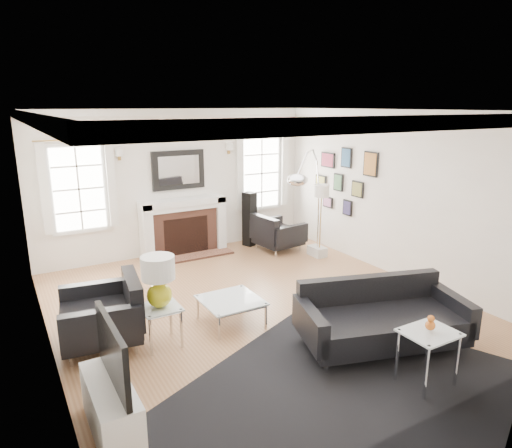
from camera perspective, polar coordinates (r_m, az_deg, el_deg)
floor at (r=6.84m, az=-0.15°, el=-10.14°), size 6.00×6.00×0.00m
back_wall at (r=9.05m, az=-9.69°, el=5.14°), size 5.50×0.04×2.80m
front_wall at (r=4.17m, az=21.00°, el=-7.05°), size 5.50×0.04×2.80m
left_wall at (r=5.59m, az=-25.43°, el=-2.06°), size 0.04×6.00×2.80m
right_wall at (r=8.08m, az=17.05°, el=3.55°), size 0.04×6.00×2.80m
ceiling at (r=6.20m, az=-0.17°, el=14.02°), size 5.50×6.00×0.02m
crown_molding at (r=6.21m, az=-0.17°, el=13.47°), size 5.50×6.00×0.12m
fireplace at (r=9.04m, az=-8.99°, el=-0.41°), size 1.70×0.69×1.11m
mantel_mirror at (r=8.97m, az=-9.66°, el=6.67°), size 1.05×0.07×0.75m
window_left at (r=8.54m, az=-21.30°, el=4.16°), size 1.24×0.15×1.62m
window_right at (r=9.78m, az=0.65°, el=6.40°), size 1.24×0.15×1.62m
gallery_wall at (r=8.95m, az=10.93°, el=5.84°), size 0.04×1.73×1.29m
tv_unit at (r=4.52m, az=-17.60°, el=-20.34°), size 0.35×1.00×1.09m
area_rug at (r=5.07m, az=11.33°, el=-20.11°), size 4.29×4.00×0.01m
sofa at (r=5.86m, az=15.21°, el=-11.34°), size 2.17×1.45×0.65m
armchair_left at (r=5.95m, az=-18.25°, el=-10.79°), size 1.06×1.15×0.70m
armchair_right at (r=9.22m, az=2.51°, el=-1.24°), size 0.91×1.00×0.61m
coffee_table at (r=6.22m, az=-3.16°, el=-9.66°), size 0.77×0.77×0.34m
side_table_left at (r=5.76m, az=-11.84°, el=-11.01°), size 0.46×0.46×0.51m
nesting_table at (r=5.21m, az=20.75°, el=-13.65°), size 0.55×0.46×0.60m
gourd_lamp at (r=5.58m, az=-12.10°, el=-6.63°), size 0.40×0.40×0.64m
orange_vase at (r=5.12m, az=20.97°, el=-11.54°), size 0.10×0.10×0.16m
arc_floor_lamp at (r=7.92m, az=6.65°, el=2.44°), size 1.57×1.46×2.23m
stick_floor_lamp at (r=8.68m, az=8.18°, el=3.66°), size 0.29×0.29×1.42m
speaker_tower at (r=9.48m, az=-0.81°, el=0.62°), size 0.29×0.29×1.13m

